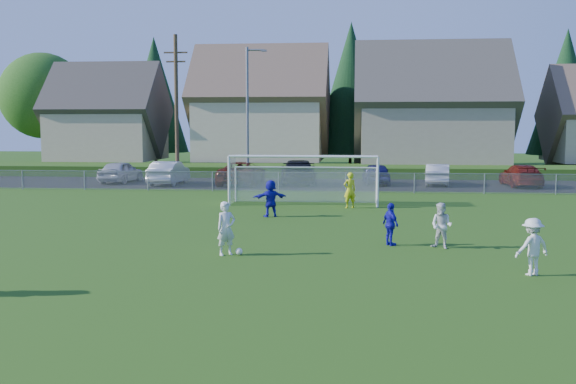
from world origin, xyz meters
name	(u,v)px	position (x,y,z in m)	size (l,w,h in m)	color
ground	(258,273)	(0.00, 0.00, 0.00)	(160.00, 160.00, 0.00)	#193D0C
asphalt_lot	(317,184)	(0.00, 27.50, 0.01)	(60.00, 60.00, 0.00)	black
grass_embankment	(323,171)	(0.00, 35.00, 0.40)	(70.00, 6.00, 0.80)	#1E420F
soccer_ball	(239,252)	(-0.94, 2.40, 0.11)	(0.22, 0.22, 0.22)	white
player_white_a	(226,228)	(-1.33, 2.37, 0.82)	(0.60, 0.39, 1.65)	silver
player_white_b	(442,226)	(5.37, 4.18, 0.74)	(0.72, 0.56, 1.48)	silver
player_white_c	(532,247)	(7.28, 0.45, 0.77)	(0.99, 0.57, 1.53)	silver
player_blue_a	(391,224)	(3.76, 4.54, 0.71)	(0.83, 0.35, 1.42)	#1712B1
player_blue_b	(271,198)	(-1.08, 11.13, 0.80)	(1.49, 0.47, 1.60)	#1712B1
goalkeeper	(350,190)	(2.31, 14.59, 0.86)	(0.63, 0.41, 1.72)	#CBCE18
car_a	(121,172)	(-13.62, 27.33, 0.76)	(1.79, 4.44, 1.51)	#ACADB4
car_b	(169,173)	(-9.88, 26.20, 0.78)	(1.65, 4.75, 1.56)	silver
car_c	(242,173)	(-5.01, 26.59, 0.77)	(2.55, 5.52, 1.54)	#4D1408
car_d	(298,172)	(-1.28, 27.32, 0.82)	(2.31, 5.68, 1.65)	black
car_e	(376,174)	(3.95, 27.63, 0.72)	(1.70, 4.23, 1.44)	#151449
car_f	(438,175)	(7.98, 27.61, 0.70)	(1.48, 4.25, 1.40)	silver
car_g	(521,176)	(13.27, 27.16, 0.71)	(1.98, 4.87, 1.41)	#64120B
soccer_goal	(304,172)	(0.00, 16.05, 1.63)	(7.42, 1.90, 2.50)	white
chainlink_fence	(312,182)	(0.00, 22.00, 0.63)	(52.06, 0.06, 1.20)	gray
streetlight	(248,112)	(-4.45, 26.00, 4.84)	(1.38, 0.18, 9.00)	slate
utility_pole	(177,108)	(-9.50, 27.00, 5.15)	(1.60, 0.26, 10.00)	#473321
houses_row	(350,87)	(1.97, 42.46, 7.33)	(53.90, 11.45, 13.27)	tan
tree_row	(341,95)	(1.04, 48.74, 6.91)	(65.98, 12.36, 13.80)	#382616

